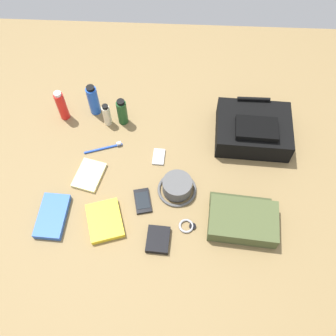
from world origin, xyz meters
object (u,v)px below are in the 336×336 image
at_px(bucket_hat, 177,187).
at_px(cell_phone, 143,201).
at_px(paperback_novel, 53,216).
at_px(notepad, 89,175).
at_px(deodorant_spray, 93,100).
at_px(travel_guidebook, 105,221).
at_px(backpack, 253,129).
at_px(wristwatch, 187,226).
at_px(toothbrush, 106,148).
at_px(shampoo_bottle, 122,112).
at_px(wallet, 158,239).
at_px(sunscreen_spray, 62,106).
at_px(toiletry_pouch, 243,220).
at_px(media_player, 159,157).
at_px(lotion_bottle, 107,115).

height_order(bucket_hat, cell_phone, bucket_hat).
relative_size(paperback_novel, notepad, 1.34).
height_order(deodorant_spray, travel_guidebook, deodorant_spray).
xyz_separation_m(backpack, deodorant_spray, (-0.75, 0.12, 0.02)).
relative_size(paperback_novel, travel_guidebook, 0.98).
height_order(wristwatch, toothbrush, toothbrush).
relative_size(shampoo_bottle, wallet, 1.34).
xyz_separation_m(travel_guidebook, cell_phone, (0.15, 0.10, -0.01)).
bearing_deg(sunscreen_spray, toiletry_pouch, -32.12).
distance_m(toiletry_pouch, toothbrush, 0.70).
distance_m(sunscreen_spray, notepad, 0.38).
distance_m(sunscreen_spray, media_player, 0.52).
relative_size(bucket_hat, wristwatch, 2.38).
relative_size(cell_phone, wallet, 1.13).
distance_m(travel_guidebook, cell_phone, 0.18).
height_order(travel_guidebook, notepad, travel_guidebook).
bearing_deg(toothbrush, sunscreen_spray, 141.09).
relative_size(deodorant_spray, travel_guidebook, 0.84).
distance_m(travel_guidebook, media_player, 0.38).
bearing_deg(paperback_novel, toiletry_pouch, 0.87).
relative_size(toiletry_pouch, bucket_hat, 1.70).
bearing_deg(shampoo_bottle, sunscreen_spray, 176.96).
bearing_deg(bucket_hat, notepad, 172.46).
distance_m(toiletry_pouch, wallet, 0.35).
bearing_deg(cell_phone, sunscreen_spray, 133.19).
bearing_deg(deodorant_spray, cell_phone, -60.68).
xyz_separation_m(toiletry_pouch, wallet, (-0.34, -0.09, -0.02)).
bearing_deg(sunscreen_spray, notepad, -62.76).
height_order(paperback_novel, travel_guidebook, paperback_novel).
relative_size(toothbrush, wallet, 1.57).
distance_m(sunscreen_spray, lotion_bottle, 0.22).
relative_size(shampoo_bottle, toothbrush, 0.85).
height_order(paperback_novel, notepad, paperback_novel).
relative_size(deodorant_spray, shampoo_bottle, 1.16).
bearing_deg(media_player, wristwatch, -67.59).
height_order(lotion_bottle, cell_phone, lotion_bottle).
bearing_deg(lotion_bottle, shampoo_bottle, 9.37).
bearing_deg(paperback_novel, deodorant_spray, 80.62).
distance_m(bucket_hat, media_player, 0.19).
bearing_deg(toiletry_pouch, wristwatch, -173.47).
distance_m(paperback_novel, media_player, 0.53).
bearing_deg(wristwatch, deodorant_spray, 128.20).
xyz_separation_m(sunscreen_spray, wristwatch, (0.61, -0.55, -0.08)).
relative_size(wristwatch, notepad, 0.47).
bearing_deg(notepad, sunscreen_spray, 131.26).
relative_size(toiletry_pouch, wallet, 2.62).
height_order(toiletry_pouch, wristwatch, toiletry_pouch).
relative_size(bucket_hat, deodorant_spray, 0.99).
bearing_deg(cell_phone, toothbrush, 126.36).
height_order(backpack, bucket_hat, backpack).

